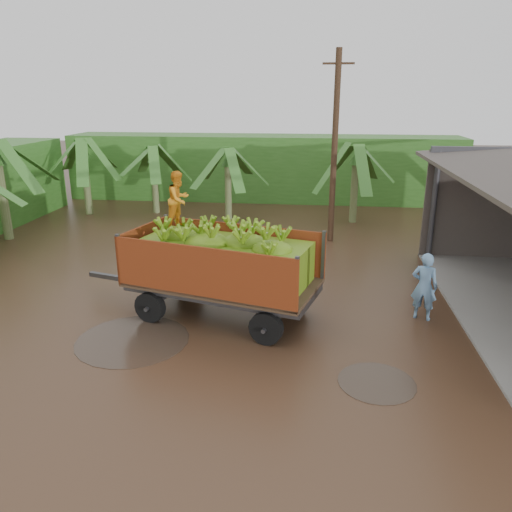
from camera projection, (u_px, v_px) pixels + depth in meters
The scene contains 6 objects.
ground at pixel (274, 315), 13.85m from camera, with size 100.00×100.00×0.00m, color black.
hedge_north at pixel (263, 167), 28.61m from camera, with size 22.00×3.00×3.60m, color #2D661E.
banana_trailer at pixel (222, 264), 13.36m from camera, with size 7.10×3.70×3.89m.
man_blue at pixel (424, 286), 13.37m from camera, with size 0.69×0.45×1.88m, color #6C98C4.
utility_pole at pixel (334, 148), 19.65m from camera, with size 1.20×0.24×7.49m.
banana_plants at pixel (95, 200), 19.62m from camera, with size 24.72×20.40×4.22m.
Camera 1 is at (0.99, -12.61, 5.88)m, focal length 35.00 mm.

